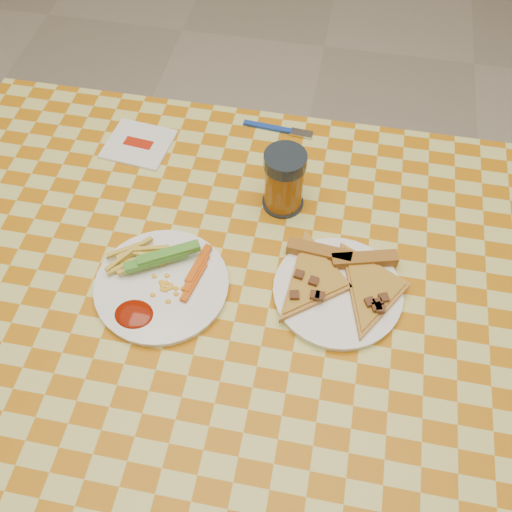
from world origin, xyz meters
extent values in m
plane|color=beige|center=(0.00, 0.00, 0.00)|extent=(8.00, 8.00, 0.00)
cylinder|color=silver|center=(-0.54, 0.34, 0.35)|extent=(0.06, 0.06, 0.71)
cylinder|color=silver|center=(0.54, 0.34, 0.35)|extent=(0.06, 0.06, 0.71)
cube|color=brown|center=(0.00, 0.00, 0.73)|extent=(1.20, 0.80, 0.04)
cylinder|color=white|center=(-0.13, -0.03, 0.76)|extent=(0.26, 0.26, 0.01)
cylinder|color=white|center=(0.16, 0.01, 0.76)|extent=(0.22, 0.22, 0.01)
cube|color=#106710|center=(-0.14, 0.01, 0.79)|extent=(0.11, 0.09, 0.02)
cube|color=#D35109|center=(-0.08, 0.00, 0.78)|extent=(0.07, 0.09, 0.02)
ellipsoid|color=#751102|center=(-0.16, -0.10, 0.77)|extent=(0.06, 0.06, 0.01)
cube|color=brown|center=(0.12, 0.08, 0.78)|extent=(0.11, 0.03, 0.02)
cube|color=brown|center=(0.20, 0.08, 0.78)|extent=(0.11, 0.05, 0.02)
cylinder|color=black|center=(0.04, 0.19, 0.76)|extent=(0.08, 0.08, 0.01)
cylinder|color=brown|center=(0.04, 0.19, 0.81)|extent=(0.07, 0.07, 0.10)
cylinder|color=black|center=(0.04, 0.19, 0.87)|extent=(0.08, 0.08, 0.03)
cube|color=white|center=(-0.28, 0.29, 0.76)|extent=(0.14, 0.13, 0.01)
cube|color=#AE1D09|center=(-0.28, 0.29, 0.76)|extent=(0.06, 0.03, 0.00)
cube|color=#163598|center=(-0.03, 0.39, 0.76)|extent=(0.10, 0.02, 0.01)
cube|color=silver|center=(0.05, 0.38, 0.76)|extent=(0.05, 0.02, 0.00)
camera|label=1|loc=(0.12, -0.50, 1.58)|focal=40.00mm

